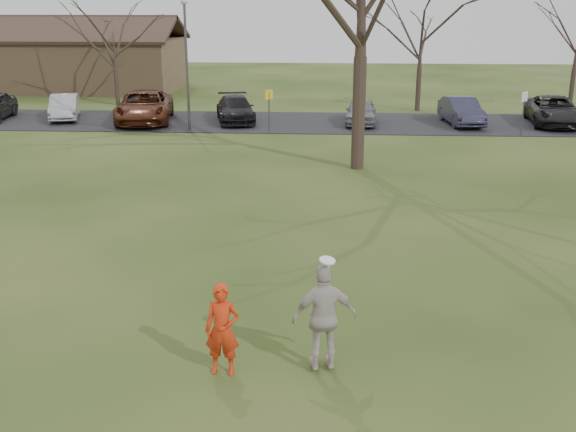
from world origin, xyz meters
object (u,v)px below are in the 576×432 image
at_px(catching_play, 324,317).
at_px(building, 37,62).
at_px(player_defender, 222,330).
at_px(car_2, 144,107).
at_px(car_3, 235,109).
at_px(car_6, 554,111).
at_px(lamp_post, 186,48).
at_px(car_5, 461,111).
at_px(car_4, 361,111).
at_px(car_1, 64,107).

distance_m(catching_play, building, 43.55).
bearing_deg(player_defender, car_2, 110.56).
relative_size(player_defender, car_3, 0.37).
bearing_deg(car_2, catching_play, -77.56).
relative_size(catching_play, building, 0.10).
height_order(car_6, building, building).
bearing_deg(lamp_post, catching_play, -73.15).
xyz_separation_m(player_defender, car_3, (-3.17, 25.30, -0.13)).
xyz_separation_m(car_3, car_5, (11.69, -0.13, 0.03)).
bearing_deg(car_2, building, 120.98).
xyz_separation_m(car_4, car_5, (5.13, 0.18, 0.04)).
bearing_deg(catching_play, lamp_post, 106.85).
bearing_deg(car_5, car_1, 172.55).
relative_size(car_2, car_5, 1.39).
relative_size(car_3, car_5, 1.09).
relative_size(car_5, lamp_post, 0.66).
bearing_deg(car_5, catching_play, -111.62).
bearing_deg(lamp_post, car_1, 159.99).
height_order(player_defender, lamp_post, lamp_post).
bearing_deg(car_5, car_3, 172.92).
relative_size(car_3, car_4, 1.20).
distance_m(car_5, catching_play, 25.90).
bearing_deg(building, car_5, -25.54).
distance_m(car_2, car_5, 16.41).
distance_m(car_1, car_5, 20.94).
bearing_deg(car_1, car_3, -18.02).
distance_m(catching_play, lamp_post, 23.91).
distance_m(player_defender, car_3, 25.50).
bearing_deg(catching_play, building, 118.65).
bearing_deg(lamp_post, car_5, 9.48).
relative_size(car_4, building, 0.18).
relative_size(car_1, car_4, 1.05).
bearing_deg(car_1, car_4, -18.53).
height_order(car_3, car_5, car_5).
distance_m(car_3, car_5, 11.69).
distance_m(car_6, lamp_post, 18.84).
bearing_deg(player_defender, car_5, 74.28).
height_order(car_3, catching_play, catching_play).
relative_size(car_1, lamp_post, 0.63).
distance_m(car_3, car_6, 16.42).
height_order(car_1, car_3, car_3).
bearing_deg(car_3, catching_play, -90.95).
distance_m(car_2, car_6, 21.14).
xyz_separation_m(car_4, lamp_post, (-8.53, -2.10, 3.29)).
xyz_separation_m(car_1, car_5, (20.93, -0.37, 0.03)).
xyz_separation_m(player_defender, car_6, (13.26, 25.42, -0.07)).
xyz_separation_m(player_defender, building, (-19.14, 38.39, 1.10)).
distance_m(car_5, car_6, 4.74).
xyz_separation_m(car_2, car_5, (16.40, 0.28, -0.12)).
bearing_deg(car_2, car_3, -3.84).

